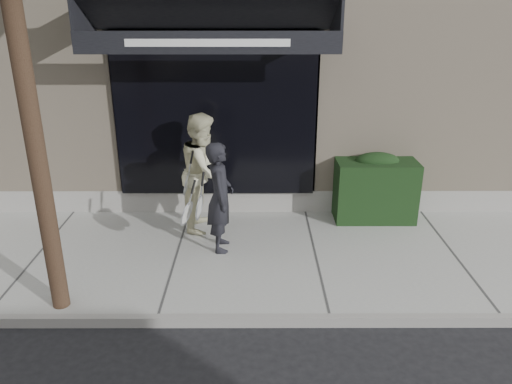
{
  "coord_description": "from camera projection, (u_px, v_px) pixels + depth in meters",
  "views": [
    {
      "loc": [
        -0.87,
        -6.4,
        3.57
      ],
      "look_at": [
        -0.86,
        0.6,
        0.83
      ],
      "focal_mm": 35.0,
      "sensor_mm": 36.0,
      "label": 1
    }
  ],
  "objects": [
    {
      "name": "ground",
      "position": [
        315.0,
        260.0,
        7.26
      ],
      "size": [
        80.0,
        80.0,
        0.0
      ],
      "primitive_type": "plane",
      "color": "black",
      "rests_on": "ground"
    },
    {
      "name": "sidewalk",
      "position": [
        315.0,
        257.0,
        7.24
      ],
      "size": [
        20.0,
        3.0,
        0.12
      ],
      "primitive_type": "cube",
      "color": "gray",
      "rests_on": "ground"
    },
    {
      "name": "curb",
      "position": [
        330.0,
        320.0,
        5.79
      ],
      "size": [
        20.0,
        0.1,
        0.14
      ],
      "primitive_type": "cube",
      "color": "gray",
      "rests_on": "ground"
    },
    {
      "name": "building_facade",
      "position": [
        294.0,
        39.0,
        10.88
      ],
      "size": [
        14.3,
        8.04,
        5.64
      ],
      "color": "#C5B196",
      "rests_on": "ground"
    },
    {
      "name": "hedge",
      "position": [
        375.0,
        188.0,
        8.19
      ],
      "size": [
        1.3,
        0.7,
        1.14
      ],
      "color": "black",
      "rests_on": "sidewalk"
    },
    {
      "name": "pedestrian_front",
      "position": [
        220.0,
        197.0,
        7.07
      ],
      "size": [
        0.74,
        0.84,
        1.61
      ],
      "color": "black",
      "rests_on": "sidewalk"
    },
    {
      "name": "pedestrian_back",
      "position": [
        204.0,
        172.0,
        7.74
      ],
      "size": [
        0.82,
        0.99,
        1.85
      ],
      "color": "beige",
      "rests_on": "sidewalk"
    }
  ]
}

